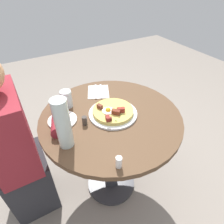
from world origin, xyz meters
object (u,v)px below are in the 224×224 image
object	(u,v)px
salt_shaker	(119,162)
pepper_shaker	(85,121)
water_bottle	(63,124)
water_glass	(66,99)
person_seated	(19,155)
knife	(96,91)
fork	(101,91)
breakfast_pizza	(113,111)
pizza_plate	(113,114)
dining_table	(111,136)
bread_plate	(63,120)

from	to	relation	value
salt_shaker	pepper_shaker	size ratio (longest dim) A/B	1.15
water_bottle	water_glass	bearing A→B (deg)	160.52
person_seated	water_bottle	world-z (taller)	person_seated
pepper_shaker	knife	bearing A→B (deg)	144.50
fork	water_glass	size ratio (longest dim) A/B	1.68
breakfast_pizza	pizza_plate	bearing A→B (deg)	131.36
dining_table	bread_plate	xyz separation A→B (m)	(-0.09, -0.26, 0.17)
breakfast_pizza	water_bottle	world-z (taller)	water_bottle
water_bottle	pepper_shaker	bearing A→B (deg)	123.40
knife	water_glass	bearing A→B (deg)	130.29
pizza_plate	water_bottle	xyz separation A→B (m)	(0.09, -0.31, 0.12)
bread_plate	pepper_shaker	distance (m)	0.14
fork	water_glass	bearing A→B (deg)	125.12
pizza_plate	water_glass	world-z (taller)	water_glass
person_seated	pizza_plate	xyz separation A→B (m)	(0.18, 0.56, 0.22)
person_seated	fork	size ratio (longest dim) A/B	6.31
knife	water_bottle	world-z (taller)	water_bottle
person_seated	bread_plate	size ratio (longest dim) A/B	7.04
dining_table	water_glass	size ratio (longest dim) A/B	7.68
knife	water_bottle	size ratio (longest dim) A/B	0.69
dining_table	salt_shaker	bearing A→B (deg)	-23.66
breakfast_pizza	water_glass	world-z (taller)	water_glass
water_glass	pizza_plate	bearing A→B (deg)	44.26
person_seated	breakfast_pizza	bearing A→B (deg)	72.27
person_seated	bread_plate	xyz separation A→B (m)	(0.08, 0.28, 0.22)
breakfast_pizza	bread_plate	bearing A→B (deg)	-108.88
pizza_plate	pepper_shaker	world-z (taller)	pepper_shaker
dining_table	person_seated	world-z (taller)	person_seated
breakfast_pizza	pepper_shaker	bearing A→B (deg)	-90.65
bread_plate	knife	world-z (taller)	bread_plate
water_glass	pepper_shaker	bearing A→B (deg)	7.47
pizza_plate	water_bottle	distance (m)	0.35
fork	knife	xyz separation A→B (m)	(-0.02, -0.03, 0.00)
breakfast_pizza	dining_table	bearing A→B (deg)	-114.74
person_seated	pizza_plate	distance (m)	0.62
fork	pepper_shaker	bearing A→B (deg)	163.48
pizza_plate	breakfast_pizza	size ratio (longest dim) A/B	1.19
pizza_plate	fork	bearing A→B (deg)	169.14
dining_table	breakfast_pizza	xyz separation A→B (m)	(0.01, 0.01, 0.20)
water_glass	pepper_shaker	distance (m)	0.21
breakfast_pizza	bread_plate	size ratio (longest dim) A/B	1.47
pizza_plate	bread_plate	size ratio (longest dim) A/B	1.75
person_seated	fork	bearing A→B (deg)	97.59
person_seated	water_bottle	size ratio (longest dim) A/B	4.35
pepper_shaker	breakfast_pizza	bearing A→B (deg)	89.35
pizza_plate	water_glass	xyz separation A→B (m)	(-0.21, -0.21, 0.05)
person_seated	knife	distance (m)	0.62
bread_plate	pepper_shaker	xyz separation A→B (m)	(0.09, 0.10, 0.02)
breakfast_pizza	bread_plate	distance (m)	0.29
pepper_shaker	salt_shaker	bearing A→B (deg)	3.36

